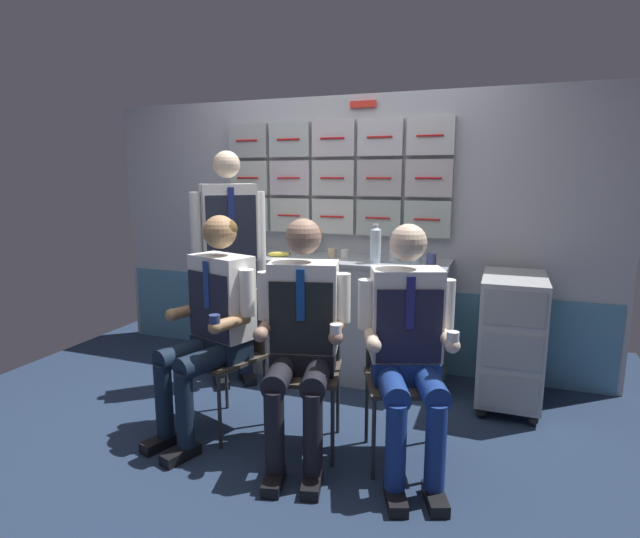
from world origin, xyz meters
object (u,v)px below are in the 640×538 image
(crew_member_by_counter, at_px, (408,338))
(folding_chair_right, at_px, (306,352))
(folding_chair_left, at_px, (233,340))
(crew_member_left, at_px, (212,315))
(folding_chair_by_counter, at_px, (402,361))
(paper_cup_tan, at_px, (431,259))
(crew_member_right, at_px, (302,328))
(service_trolley, at_px, (511,336))
(crew_member_standing, at_px, (229,248))
(water_bottle_tall, at_px, (417,247))
(snack_banana, at_px, (279,254))

(crew_member_by_counter, bearing_deg, folding_chair_right, 171.21)
(folding_chair_left, height_order, folding_chair_right, same)
(crew_member_left, relative_size, crew_member_by_counter, 1.01)
(crew_member_left, distance_m, folding_chair_by_counter, 1.13)
(folding_chair_by_counter, distance_m, paper_cup_tan, 1.01)
(folding_chair_left, relative_size, crew_member_right, 0.66)
(service_trolley, bearing_deg, folding_chair_by_counter, -123.92)
(service_trolley, distance_m, folding_chair_left, 1.83)
(service_trolley, bearing_deg, folding_chair_right, -140.99)
(crew_member_standing, distance_m, water_bottle_tall, 1.36)
(water_bottle_tall, bearing_deg, crew_member_standing, -160.00)
(folding_chair_by_counter, bearing_deg, crew_member_by_counter, -69.39)
(paper_cup_tan, bearing_deg, folding_chair_right, -119.89)
(crew_member_left, bearing_deg, folding_chair_by_counter, 8.58)
(folding_chair_by_counter, bearing_deg, crew_member_standing, 158.87)
(folding_chair_left, bearing_deg, crew_member_right, -20.04)
(crew_member_right, relative_size, crew_member_standing, 0.77)
(folding_chair_left, height_order, paper_cup_tan, paper_cup_tan)
(snack_banana, bearing_deg, folding_chair_left, -83.76)
(folding_chair_right, bearing_deg, paper_cup_tan, 60.11)
(service_trolley, bearing_deg, crew_member_right, -135.53)
(service_trolley, bearing_deg, water_bottle_tall, 167.59)
(crew_member_by_counter, relative_size, water_bottle_tall, 5.56)
(folding_chair_right, bearing_deg, folding_chair_by_counter, 5.91)
(folding_chair_left, height_order, crew_member_left, crew_member_left)
(water_bottle_tall, relative_size, paper_cup_tan, 2.96)
(crew_member_left, height_order, crew_member_by_counter, crew_member_left)
(snack_banana, bearing_deg, crew_member_by_counter, -40.53)
(crew_member_left, relative_size, crew_member_standing, 0.77)
(folding_chair_left, relative_size, crew_member_left, 0.66)
(paper_cup_tan, bearing_deg, crew_member_right, -114.82)
(folding_chair_by_counter, bearing_deg, water_bottle_tall, 95.70)
(crew_member_by_counter, xyz_separation_m, crew_member_standing, (-1.43, 0.68, 0.30))
(folding_chair_left, relative_size, crew_member_standing, 0.50)
(crew_member_standing, distance_m, paper_cup_tan, 1.44)
(service_trolley, xyz_separation_m, snack_banana, (-1.71, 0.03, 0.46))
(water_bottle_tall, bearing_deg, crew_member_right, -108.73)
(service_trolley, height_order, crew_member_right, crew_member_right)
(folding_chair_right, xyz_separation_m, paper_cup_tan, (0.56, 0.98, 0.42))
(crew_member_right, height_order, folding_chair_by_counter, crew_member_right)
(crew_member_right, xyz_separation_m, paper_cup_tan, (0.52, 1.13, 0.23))
(crew_member_by_counter, distance_m, crew_member_standing, 1.61)
(crew_member_left, distance_m, folding_chair_right, 0.59)
(crew_member_by_counter, bearing_deg, crew_member_left, -179.23)
(folding_chair_right, relative_size, crew_member_by_counter, 0.66)
(folding_chair_right, bearing_deg, service_trolley, 39.01)
(paper_cup_tan, relative_size, snack_banana, 0.46)
(folding_chair_left, xyz_separation_m, crew_member_standing, (-0.33, 0.55, 0.49))
(folding_chair_left, height_order, crew_member_by_counter, crew_member_by_counter)
(crew_member_left, xyz_separation_m, crew_member_standing, (-0.28, 0.70, 0.29))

